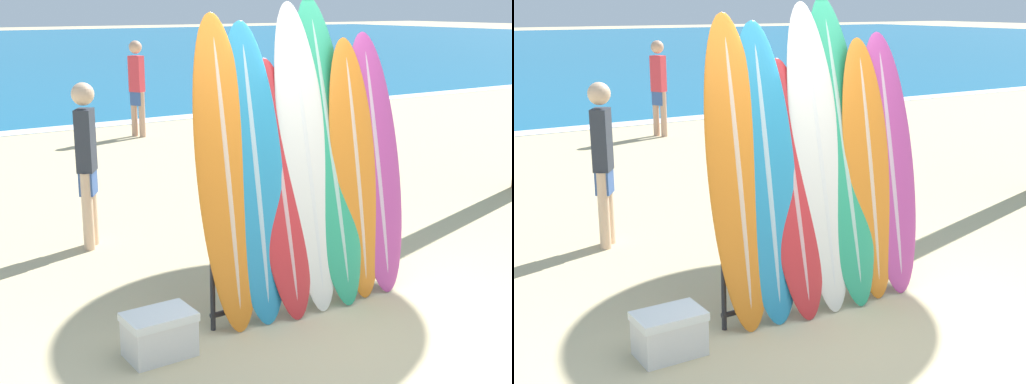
% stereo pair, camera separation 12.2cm
% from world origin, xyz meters
% --- Properties ---
extents(ground_plane, '(160.00, 160.00, 0.00)m').
position_xyz_m(ground_plane, '(0.00, 0.00, 0.00)').
color(ground_plane, '#CCB789').
extents(surfboard_rack, '(1.88, 0.04, 0.79)m').
position_xyz_m(surfboard_rack, '(0.14, 0.78, 0.43)').
color(surfboard_rack, '#28282D').
rests_on(surfboard_rack, ground_plane).
extents(surfboard_slot_0, '(0.50, 0.48, 2.42)m').
position_xyz_m(surfboard_slot_0, '(-0.62, 0.82, 1.21)').
color(surfboard_slot_0, orange).
rests_on(surfboard_slot_0, ground_plane).
extents(surfboard_slot_1, '(0.53, 0.50, 2.36)m').
position_xyz_m(surfboard_slot_1, '(-0.37, 0.82, 1.18)').
color(surfboard_slot_1, teal).
rests_on(surfboard_slot_1, ground_plane).
extents(surfboard_slot_2, '(0.48, 0.60, 2.07)m').
position_xyz_m(surfboard_slot_2, '(-0.12, 0.81, 1.03)').
color(surfboard_slot_2, red).
rests_on(surfboard_slot_2, ground_plane).
extents(surfboard_slot_3, '(0.50, 0.66, 2.50)m').
position_xyz_m(surfboard_slot_3, '(0.15, 0.85, 1.25)').
color(surfboard_slot_3, silver).
rests_on(surfboard_slot_3, ground_plane).
extents(surfboard_slot_4, '(0.53, 0.75, 2.55)m').
position_xyz_m(surfboard_slot_4, '(0.41, 0.87, 1.27)').
color(surfboard_slot_4, '#289E70').
rests_on(surfboard_slot_4, ground_plane).
extents(surfboard_slot_5, '(0.49, 0.50, 2.21)m').
position_xyz_m(surfboard_slot_5, '(0.64, 0.80, 1.10)').
color(surfboard_slot_5, orange).
rests_on(surfboard_slot_5, ground_plane).
extents(surfboard_slot_6, '(0.54, 0.55, 2.25)m').
position_xyz_m(surfboard_slot_6, '(0.89, 0.82, 1.12)').
color(surfboard_slot_6, '#B23D8E').
rests_on(surfboard_slot_6, ground_plane).
extents(person_near_water, '(0.27, 0.31, 1.82)m').
position_xyz_m(person_near_water, '(2.21, 8.92, 0.99)').
color(person_near_water, tan).
rests_on(person_near_water, ground_plane).
extents(person_mid_beach, '(0.27, 0.29, 1.72)m').
position_xyz_m(person_mid_beach, '(-0.87, 3.20, 0.94)').
color(person_mid_beach, beige).
rests_on(person_mid_beach, ground_plane).
extents(cooler_box, '(0.49, 0.33, 0.33)m').
position_xyz_m(cooler_box, '(-1.31, 0.62, 0.17)').
color(cooler_box, silver).
rests_on(cooler_box, ground_plane).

